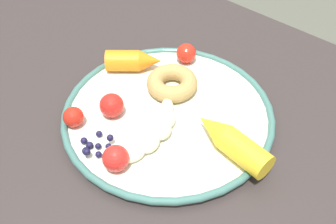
{
  "coord_description": "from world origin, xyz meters",
  "views": [
    {
      "loc": [
        -0.28,
        0.29,
        1.21
      ],
      "look_at": [
        0.02,
        -0.05,
        0.75
      ],
      "focal_mm": 40.89,
      "sensor_mm": 36.0,
      "label": 1
    }
  ],
  "objects_px": {
    "banana": "(157,130)",
    "tomato_extra": "(112,105)",
    "tomato_mid": "(116,159)",
    "dining_table": "(158,167)",
    "blueberry_pile": "(96,147)",
    "tomato_near": "(73,117)",
    "plate": "(168,113)",
    "carrot_yellow": "(231,141)",
    "tomato_far": "(186,53)",
    "carrot_orange": "(134,61)",
    "donut": "(172,83)"
  },
  "relations": [
    {
      "from": "dining_table",
      "to": "tomato_mid",
      "type": "height_order",
      "value": "tomato_mid"
    },
    {
      "from": "carrot_orange",
      "to": "tomato_far",
      "type": "relative_size",
      "value": 2.72
    },
    {
      "from": "carrot_orange",
      "to": "tomato_near",
      "type": "xyz_separation_m",
      "value": [
        -0.03,
        0.16,
        -0.0
      ]
    },
    {
      "from": "tomato_mid",
      "to": "blueberry_pile",
      "type": "bearing_deg",
      "value": -1.36
    },
    {
      "from": "tomato_near",
      "to": "tomato_far",
      "type": "height_order",
      "value": "tomato_far"
    },
    {
      "from": "carrot_orange",
      "to": "banana",
      "type": "bearing_deg",
      "value": 147.24
    },
    {
      "from": "tomato_near",
      "to": "tomato_extra",
      "type": "height_order",
      "value": "tomato_extra"
    },
    {
      "from": "banana",
      "to": "blueberry_pile",
      "type": "relative_size",
      "value": 2.42
    },
    {
      "from": "blueberry_pile",
      "to": "tomato_near",
      "type": "distance_m",
      "value": 0.07
    },
    {
      "from": "plate",
      "to": "carrot_yellow",
      "type": "distance_m",
      "value": 0.13
    },
    {
      "from": "dining_table",
      "to": "banana",
      "type": "xyz_separation_m",
      "value": [
        -0.0,
        0.0,
        0.1
      ]
    },
    {
      "from": "plate",
      "to": "blueberry_pile",
      "type": "height_order",
      "value": "blueberry_pile"
    },
    {
      "from": "blueberry_pile",
      "to": "tomato_mid",
      "type": "distance_m",
      "value": 0.05
    },
    {
      "from": "carrot_orange",
      "to": "tomato_extra",
      "type": "height_order",
      "value": "tomato_extra"
    },
    {
      "from": "tomato_mid",
      "to": "tomato_far",
      "type": "relative_size",
      "value": 1.05
    },
    {
      "from": "tomato_mid",
      "to": "tomato_far",
      "type": "bearing_deg",
      "value": -72.05
    },
    {
      "from": "tomato_mid",
      "to": "tomato_extra",
      "type": "height_order",
      "value": "same"
    },
    {
      "from": "blueberry_pile",
      "to": "plate",
      "type": "bearing_deg",
      "value": -102.13
    },
    {
      "from": "blueberry_pile",
      "to": "tomato_near",
      "type": "height_order",
      "value": "tomato_near"
    },
    {
      "from": "tomato_near",
      "to": "tomato_extra",
      "type": "relative_size",
      "value": 0.83
    },
    {
      "from": "plate",
      "to": "tomato_extra",
      "type": "distance_m",
      "value": 0.1
    },
    {
      "from": "carrot_orange",
      "to": "carrot_yellow",
      "type": "bearing_deg",
      "value": 170.4
    },
    {
      "from": "plate",
      "to": "tomato_mid",
      "type": "bearing_deg",
      "value": 98.1
    },
    {
      "from": "tomato_mid",
      "to": "tomato_far",
      "type": "distance_m",
      "value": 0.27
    },
    {
      "from": "donut",
      "to": "tomato_near",
      "type": "xyz_separation_m",
      "value": [
        0.06,
        0.17,
        0.0
      ]
    },
    {
      "from": "plate",
      "to": "tomato_mid",
      "type": "distance_m",
      "value": 0.14
    },
    {
      "from": "carrot_orange",
      "to": "donut",
      "type": "relative_size",
      "value": 1.15
    },
    {
      "from": "blueberry_pile",
      "to": "tomato_far",
      "type": "distance_m",
      "value": 0.26
    },
    {
      "from": "plate",
      "to": "blueberry_pile",
      "type": "distance_m",
      "value": 0.14
    },
    {
      "from": "tomato_near",
      "to": "carrot_orange",
      "type": "bearing_deg",
      "value": -80.39
    },
    {
      "from": "carrot_yellow",
      "to": "tomato_mid",
      "type": "bearing_deg",
      "value": 52.04
    },
    {
      "from": "dining_table",
      "to": "tomato_far",
      "type": "xyz_separation_m",
      "value": [
        0.08,
        -0.17,
        0.11
      ]
    },
    {
      "from": "banana",
      "to": "tomato_extra",
      "type": "distance_m",
      "value": 0.09
    },
    {
      "from": "dining_table",
      "to": "tomato_extra",
      "type": "xyz_separation_m",
      "value": [
        0.08,
        0.02,
        0.11
      ]
    },
    {
      "from": "dining_table",
      "to": "blueberry_pile",
      "type": "distance_m",
      "value": 0.14
    },
    {
      "from": "blueberry_pile",
      "to": "tomato_extra",
      "type": "height_order",
      "value": "tomato_extra"
    },
    {
      "from": "tomato_near",
      "to": "tomato_extra",
      "type": "xyz_separation_m",
      "value": [
        -0.03,
        -0.06,
        0.0
      ]
    },
    {
      "from": "dining_table",
      "to": "banana",
      "type": "bearing_deg",
      "value": 139.39
    },
    {
      "from": "dining_table",
      "to": "carrot_yellow",
      "type": "bearing_deg",
      "value": -155.68
    },
    {
      "from": "tomato_far",
      "to": "plate",
      "type": "bearing_deg",
      "value": 117.38
    },
    {
      "from": "tomato_far",
      "to": "carrot_yellow",
      "type": "bearing_deg",
      "value": 146.74
    },
    {
      "from": "banana",
      "to": "blueberry_pile",
      "type": "distance_m",
      "value": 0.1
    },
    {
      "from": "dining_table",
      "to": "banana",
      "type": "distance_m",
      "value": 0.1
    },
    {
      "from": "carrot_orange",
      "to": "donut",
      "type": "height_order",
      "value": "carrot_orange"
    },
    {
      "from": "banana",
      "to": "carrot_yellow",
      "type": "distance_m",
      "value": 0.12
    },
    {
      "from": "donut",
      "to": "tomato_near",
      "type": "relative_size",
      "value": 2.66
    },
    {
      "from": "dining_table",
      "to": "tomato_near",
      "type": "distance_m",
      "value": 0.17
    },
    {
      "from": "donut",
      "to": "banana",
      "type": "bearing_deg",
      "value": 119.36
    },
    {
      "from": "carrot_yellow",
      "to": "tomato_near",
      "type": "relative_size",
      "value": 4.04
    },
    {
      "from": "plate",
      "to": "tomato_far",
      "type": "height_order",
      "value": "tomato_far"
    }
  ]
}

